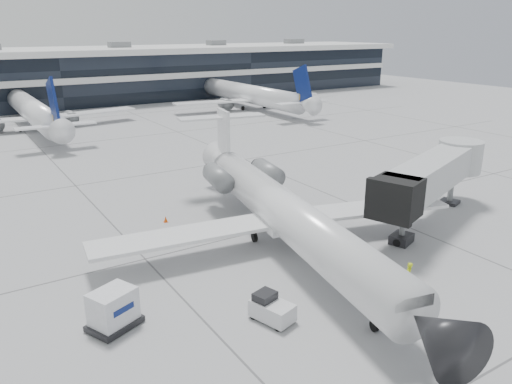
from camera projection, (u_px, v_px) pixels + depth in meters
ground at (266, 230)px, 39.65m from camera, size 220.00×220.00×0.00m
terminal at (50, 80)px, 103.97m from camera, size 170.00×22.00×10.00m
bg_jet_center at (36, 128)px, 79.79m from camera, size 32.00×40.00×9.60m
bg_jet_right at (249, 108)px, 100.04m from camera, size 32.00×40.00×9.60m
regional_jet at (283, 210)px, 36.03m from camera, size 27.51×34.29×7.96m
jet_bridge at (436, 172)px, 40.66m from camera, size 17.01×8.65×5.61m
ramp_worker at (408, 276)px, 30.30m from camera, size 0.78×0.70×1.80m
baggage_tug at (271, 309)px, 27.22m from camera, size 2.01×2.65×1.50m
cargo_uld at (113, 309)px, 26.41m from camera, size 3.14×2.80×2.12m
traffic_cone at (166, 219)px, 41.12m from camera, size 0.45×0.45×0.51m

